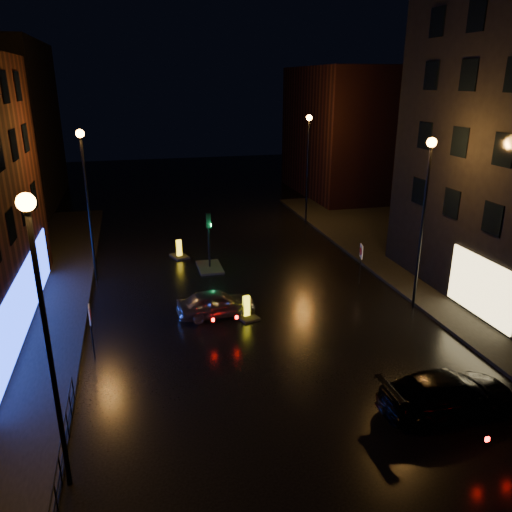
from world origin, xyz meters
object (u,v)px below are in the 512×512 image
object	(u,v)px
traffic_signal	(210,260)
road_sign_right	(361,255)
dark_sedan	(448,394)
bollard_near	(246,313)
road_sign_left	(90,319)
bollard_far	(179,253)
silver_hatchback	(216,303)

from	to	relation	value
traffic_signal	road_sign_right	world-z (taller)	traffic_signal
dark_sedan	bollard_near	distance (m)	10.09
traffic_signal	bollard_near	world-z (taller)	traffic_signal
road_sign_left	road_sign_right	xyz separation A→B (m)	(13.97, 4.40, 0.04)
traffic_signal	road_sign_right	distance (m)	9.02
dark_sedan	bollard_far	bearing A→B (deg)	21.07
bollard_far	bollard_near	bearing A→B (deg)	-95.07
silver_hatchback	bollard_far	distance (m)	8.97
traffic_signal	dark_sedan	bearing A→B (deg)	-70.17
traffic_signal	dark_sedan	size ratio (longest dim) A/B	0.71
traffic_signal	dark_sedan	world-z (taller)	traffic_signal
bollard_near	traffic_signal	bearing A→B (deg)	78.96
traffic_signal	road_sign_right	size ratio (longest dim) A/B	1.48
road_sign_right	silver_hatchback	bearing A→B (deg)	26.88
road_sign_left	bollard_far	bearing A→B (deg)	65.45
silver_hatchback	road_sign_right	xyz separation A→B (m)	(8.41, 1.90, 1.10)
dark_sedan	road_sign_left	size ratio (longest dim) A/B	2.15
traffic_signal	road_sign_left	world-z (taller)	traffic_signal
silver_hatchback	road_sign_right	distance (m)	8.69
silver_hatchback	dark_sedan	bearing A→B (deg)	-149.96
dark_sedan	road_sign_left	xyz separation A→B (m)	(-11.94, 6.80, 0.99)
traffic_signal	road_sign_left	xyz separation A→B (m)	(-6.27, -8.94, 1.20)
silver_hatchback	road_sign_left	distance (m)	6.18
road_sign_left	road_sign_right	size ratio (longest dim) A/B	0.98
silver_hatchback	bollard_near	bearing A→B (deg)	-116.92
traffic_signal	road_sign_left	size ratio (longest dim) A/B	1.52
dark_sedan	bollard_near	bearing A→B (deg)	29.28
bollard_near	road_sign_right	distance (m)	7.61
traffic_signal	silver_hatchback	distance (m)	6.48
traffic_signal	road_sign_left	distance (m)	10.98
bollard_near	road_sign_right	world-z (taller)	road_sign_right
silver_hatchback	bollard_near	distance (m)	1.53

